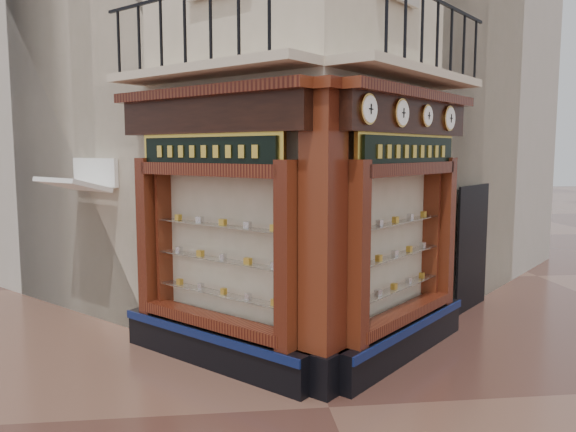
{
  "coord_description": "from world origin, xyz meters",
  "views": [
    {
      "loc": [
        -1.24,
        -6.42,
        3.11
      ],
      "look_at": [
        -0.27,
        2.0,
        2.12
      ],
      "focal_mm": 35.0,
      "sensor_mm": 36.0,
      "label": 1
    }
  ],
  "objects": [
    {
      "name": "ground",
      "position": [
        0.0,
        0.0,
        0.0
      ],
      "size": [
        80.0,
        80.0,
        0.0
      ],
      "primitive_type": "plane",
      "color": "#4A2B22",
      "rests_on": "ground"
    },
    {
      "name": "main_building",
      "position": [
        0.0,
        6.16,
        6.0
      ],
      "size": [
        11.31,
        11.31,
        12.0
      ],
      "primitive_type": "cube",
      "rotation": [
        0.0,
        0.0,
        0.79
      ],
      "color": "beige",
      "rests_on": "ground"
    },
    {
      "name": "neighbour_left",
      "position": [
        -2.47,
        8.63,
        5.5
      ],
      "size": [
        11.31,
        11.31,
        11.0
      ],
      "primitive_type": "cube",
      "rotation": [
        0.0,
        0.0,
        0.79
      ],
      "color": "#BCB0A4",
      "rests_on": "ground"
    },
    {
      "name": "neighbour_right",
      "position": [
        2.47,
        8.63,
        5.5
      ],
      "size": [
        11.31,
        11.31,
        11.0
      ],
      "primitive_type": "cube",
      "rotation": [
        0.0,
        0.0,
        0.79
      ],
      "color": "#BCB0A4",
      "rests_on": "ground"
    },
    {
      "name": "shopfront_left",
      "position": [
        -1.41,
        1.57,
        1.98
      ],
      "size": [
        2.86,
        2.86,
        3.98
      ],
      "rotation": [
        0.0,
        0.0,
        2.36
      ],
      "color": "black",
      "rests_on": "ground"
    },
    {
      "name": "shopfront_right",
      "position": [
        1.41,
        1.57,
        1.98
      ],
      "size": [
        2.86,
        2.86,
        3.98
      ],
      "rotation": [
        0.0,
        0.0,
        0.79
      ],
      "color": "black",
      "rests_on": "ground"
    },
    {
      "name": "corner_pilaster",
      "position": [
        0.0,
        0.5,
        1.95
      ],
      "size": [
        0.85,
        0.85,
        3.98
      ],
      "rotation": [
        0.0,
        0.0,
        0.79
      ],
      "color": "black",
      "rests_on": "ground"
    },
    {
      "name": "balcony",
      "position": [
        0.0,
        1.49,
        4.22
      ],
      "size": [
        5.94,
        2.97,
        1.03
      ],
      "color": "beige",
      "rests_on": "ground"
    },
    {
      "name": "clock_a",
      "position": [
        0.55,
        0.45,
        3.62
      ],
      "size": [
        0.31,
        0.31,
        0.39
      ],
      "rotation": [
        0.0,
        0.0,
        0.79
      ],
      "color": "gold",
      "rests_on": "ground"
    },
    {
      "name": "clock_b",
      "position": [
        1.17,
        1.07,
        3.62
      ],
      "size": [
        0.31,
        0.31,
        0.39
      ],
      "rotation": [
        0.0,
        0.0,
        0.79
      ],
      "color": "gold",
      "rests_on": "ground"
    },
    {
      "name": "clock_c",
      "position": [
        1.74,
        1.64,
        3.62
      ],
      "size": [
        0.27,
        0.27,
        0.33
      ],
      "rotation": [
        0.0,
        0.0,
        0.79
      ],
      "color": "gold",
      "rests_on": "ground"
    },
    {
      "name": "clock_d",
      "position": [
        2.32,
        2.22,
        3.62
      ],
      "size": [
        0.32,
        0.32,
        0.4
      ],
      "rotation": [
        0.0,
        0.0,
        0.79
      ],
      "color": "gold",
      "rests_on": "ground"
    },
    {
      "name": "awning",
      "position": [
        -3.83,
        3.63,
        0.0
      ],
      "size": [
        1.44,
        1.44,
        0.27
      ],
      "primitive_type": null,
      "rotation": [
        0.25,
        0.0,
        2.36
      ],
      "color": "white",
      "rests_on": "ground"
    },
    {
      "name": "signboard_left",
      "position": [
        -1.46,
        1.51,
        3.1
      ],
      "size": [
        1.99,
        1.99,
        0.53
      ],
      "rotation": [
        0.0,
        0.0,
        2.36
      ],
      "color": "gold",
      "rests_on": "ground"
    },
    {
      "name": "signboard_right",
      "position": [
        1.46,
        1.51,
        3.1
      ],
      "size": [
        2.13,
        2.13,
        0.57
      ],
      "rotation": [
        0.0,
        0.0,
        0.79
      ],
      "color": "gold",
      "rests_on": "ground"
    }
  ]
}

